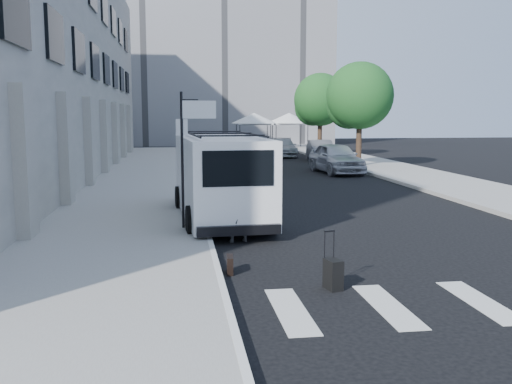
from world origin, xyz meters
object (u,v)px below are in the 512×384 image
object	(u,v)px
parked_car_a	(336,158)
businessman	(237,204)
briefcase	(230,265)
parked_car_c	(283,147)
suitcase	(333,274)
parked_car_b	(321,150)
cargo_van	(220,178)

from	to	relation	value
parked_car_a	businessman	bearing A→B (deg)	-117.99
briefcase	parked_car_c	xyz separation A→B (m)	(6.75, 30.36, 0.50)
suitcase	parked_car_c	distance (m)	32.03
parked_car_a	parked_car_b	world-z (taller)	parked_car_a
briefcase	parked_car_a	size ratio (longest dim) A/B	0.09
businessman	parked_car_c	xyz separation A→B (m)	(6.31, 27.63, -0.26)
parked_car_b	parked_car_c	size ratio (longest dim) A/B	0.90
businessman	parked_car_b	world-z (taller)	businessman
businessman	cargo_van	world-z (taller)	cargo_van
businessman	parked_car_b	size ratio (longest dim) A/B	0.45
parked_car_b	suitcase	bearing A→B (deg)	-98.35
parked_car_a	parked_car_c	world-z (taller)	parked_car_a
businessman	parked_car_c	world-z (taller)	businessman
suitcase	businessman	bearing A→B (deg)	94.65
businessman	parked_car_c	distance (m)	28.34
suitcase	briefcase	bearing A→B (deg)	130.46
businessman	cargo_van	bearing A→B (deg)	-98.31
businessman	parked_car_c	size ratio (longest dim) A/B	0.40
businessman	briefcase	size ratio (longest dim) A/B	4.22
briefcase	parked_car_a	bearing A→B (deg)	72.38
parked_car_a	parked_car_c	size ratio (longest dim) A/B	1.02
businessman	cargo_van	xyz separation A→B (m)	(-0.21, 2.89, 0.33)
cargo_van	suitcase	bearing A→B (deg)	-81.71
parked_car_a	parked_car_b	bearing A→B (deg)	77.27
businessman	parked_car_a	distance (m)	16.99
briefcase	suitcase	xyz separation A→B (m)	(1.72, -1.27, 0.11)
suitcase	cargo_van	world-z (taller)	cargo_van
briefcase	parked_car_b	bearing A→B (deg)	76.23
businessman	parked_car_b	distance (m)	24.94
businessman	briefcase	world-z (taller)	businessman
cargo_van	parked_car_c	size ratio (longest dim) A/B	1.44
briefcase	parked_car_a	distance (m)	19.69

